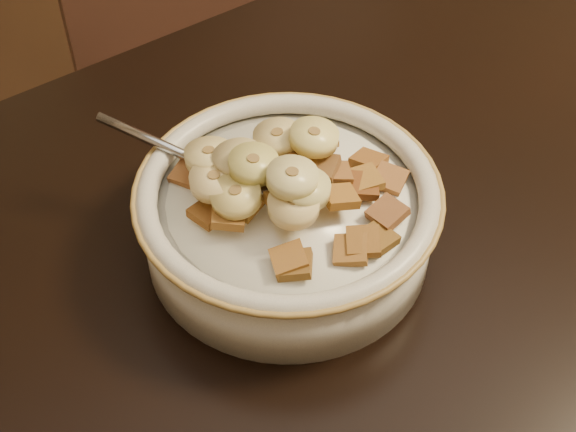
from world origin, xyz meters
TOP-DOWN VIEW (x-y plane):
  - chair at (0.04, 0.50)m, footprint 0.55×0.55m
  - cereal_bowl at (-0.26, 0.18)m, footprint 0.19×0.19m
  - milk at (-0.26, 0.18)m, footprint 0.16×0.16m
  - spoon at (-0.27, 0.20)m, footprint 0.05×0.06m
  - cereal_square_0 at (-0.22, 0.15)m, footprint 0.03×0.03m
  - cereal_square_1 at (-0.24, 0.19)m, footprint 0.03×0.03m
  - cereal_square_2 at (-0.24, 0.21)m, footprint 0.03×0.03m
  - cereal_square_3 at (-0.23, 0.17)m, footprint 0.03×0.03m
  - cereal_square_4 at (-0.23, 0.20)m, footprint 0.03×0.03m
  - cereal_square_5 at (-0.20, 0.15)m, footprint 0.03×0.03m
  - cereal_square_6 at (-0.21, 0.16)m, footprint 0.02×0.02m
  - cereal_square_7 at (-0.25, 0.17)m, footprint 0.03×0.03m
  - cereal_square_8 at (-0.23, 0.17)m, footprint 0.03×0.03m
  - cereal_square_9 at (-0.24, 0.22)m, footprint 0.03×0.03m
  - cereal_square_10 at (-0.23, 0.22)m, footprint 0.03×0.03m
  - cereal_square_11 at (-0.24, 0.15)m, footprint 0.03×0.03m
  - cereal_square_12 at (-0.31, 0.19)m, footprint 0.02×0.02m
  - cereal_square_13 at (-0.23, 0.12)m, footprint 0.02×0.02m
  - cereal_square_14 at (-0.30, 0.23)m, footprint 0.03×0.03m
  - cereal_square_15 at (-0.21, 0.21)m, footprint 0.02×0.02m
  - cereal_square_16 at (-0.23, 0.23)m, footprint 0.03×0.03m
  - cereal_square_17 at (-0.29, 0.13)m, footprint 0.03×0.03m
  - cereal_square_18 at (-0.24, 0.12)m, footprint 0.03×0.03m
  - cereal_square_19 at (-0.29, 0.18)m, footprint 0.03×0.03m
  - cereal_square_20 at (-0.20, 0.17)m, footprint 0.03×0.03m
  - cereal_square_21 at (-0.27, 0.21)m, footprint 0.03×0.03m
  - cereal_square_22 at (-0.25, 0.12)m, footprint 0.03×0.03m
  - cereal_square_23 at (-0.30, 0.18)m, footprint 0.03×0.03m
  - cereal_square_24 at (-0.29, 0.13)m, footprint 0.03×0.03m
  - cereal_square_25 at (-0.26, 0.19)m, footprint 0.02×0.02m
  - cereal_square_26 at (-0.22, 0.13)m, footprint 0.02×0.02m
  - cereal_square_27 at (-0.27, 0.16)m, footprint 0.02×0.02m
  - cereal_square_28 at (-0.28, 0.23)m, footprint 0.03×0.03m
  - banana_slice_0 at (-0.29, 0.18)m, footprint 0.04×0.04m
  - banana_slice_1 at (-0.30, 0.20)m, footprint 0.04×0.04m
  - banana_slice_2 at (-0.26, 0.16)m, footprint 0.03×0.03m
  - banana_slice_3 at (-0.27, 0.15)m, footprint 0.03×0.04m
  - banana_slice_4 at (-0.27, 0.19)m, footprint 0.04×0.04m
  - banana_slice_5 at (-0.29, 0.22)m, footprint 0.04×0.04m
  - banana_slice_6 at (-0.26, 0.16)m, footprint 0.04×0.04m
  - banana_slice_7 at (-0.28, 0.20)m, footprint 0.04×0.04m
  - banana_slice_8 at (-0.23, 0.19)m, footprint 0.04×0.04m
  - banana_slice_9 at (-0.24, 0.21)m, footprint 0.04×0.04m

SIDE VIEW (x-z plane):
  - chair at x=0.04m, z-range 0.00..1.06m
  - cereal_bowl at x=-0.26m, z-range 0.75..0.80m
  - milk at x=-0.26m, z-range 0.79..0.80m
  - spoon at x=-0.27m, z-range 0.79..0.81m
  - cereal_square_14 at x=-0.30m, z-range 0.79..0.81m
  - cereal_square_5 at x=-0.20m, z-range 0.79..0.81m
  - cereal_square_20 at x=-0.20m, z-range 0.79..0.81m
  - cereal_square_13 at x=-0.23m, z-range 0.80..0.81m
  - cereal_square_22 at x=-0.25m, z-range 0.79..0.81m
  - cereal_square_15 at x=-0.21m, z-range 0.80..0.81m
  - cereal_square_28 at x=-0.28m, z-range 0.80..0.81m
  - cereal_square_24 at x=-0.29m, z-range 0.80..0.81m
  - cereal_square_16 at x=-0.23m, z-range 0.80..0.81m
  - cereal_square_26 at x=-0.22m, z-range 0.80..0.81m
  - cereal_square_18 at x=-0.24m, z-range 0.80..0.81m
  - cereal_square_12 at x=-0.31m, z-range 0.80..0.81m
  - cereal_square_17 at x=-0.29m, z-range 0.80..0.81m
  - cereal_square_0 at x=-0.22m, z-range 0.80..0.81m
  - cereal_square_10 at x=-0.23m, z-range 0.80..0.81m
  - cereal_square_6 at x=-0.21m, z-range 0.80..0.81m
  - cereal_square_9 at x=-0.24m, z-range 0.80..0.81m
  - cereal_square_2 at x=-0.24m, z-range 0.80..0.81m
  - cereal_square_23 at x=-0.30m, z-range 0.80..0.81m
  - cereal_square_8 at x=-0.23m, z-range 0.80..0.82m
  - cereal_square_21 at x=-0.27m, z-range 0.81..0.81m
  - cereal_square_19 at x=-0.29m, z-range 0.81..0.82m
  - cereal_square_11 at x=-0.24m, z-range 0.81..0.82m
  - cereal_square_4 at x=-0.23m, z-range 0.81..0.82m
  - cereal_square_3 at x=-0.23m, z-range 0.81..0.82m
  - cereal_square_1 at x=-0.24m, z-range 0.81..0.82m
  - cereal_square_25 at x=-0.26m, z-range 0.81..0.82m
  - cereal_square_27 at x=-0.27m, z-range 0.81..0.82m
  - cereal_square_7 at x=-0.25m, z-range 0.81..0.82m
  - banana_slice_1 at x=-0.30m, z-range 0.81..0.82m
  - banana_slice_0 at x=-0.29m, z-range 0.81..0.83m
  - banana_slice_5 at x=-0.29m, z-range 0.81..0.83m
  - banana_slice_9 at x=-0.24m, z-range 0.81..0.83m
  - banana_slice_3 at x=-0.27m, z-range 0.81..0.83m
  - banana_slice_7 at x=-0.28m, z-range 0.82..0.83m
  - banana_slice_6 at x=-0.26m, z-range 0.82..0.83m
  - banana_slice_4 at x=-0.27m, z-range 0.82..0.83m
  - banana_slice_8 at x=-0.23m, z-range 0.82..0.83m
  - banana_slice_2 at x=-0.26m, z-range 0.83..0.84m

